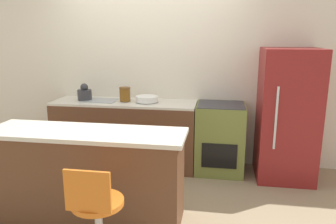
{
  "coord_description": "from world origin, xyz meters",
  "views": [
    {
      "loc": [
        0.99,
        -3.84,
        1.78
      ],
      "look_at": [
        0.42,
        -0.38,
        0.94
      ],
      "focal_mm": 35.0,
      "sensor_mm": 36.0,
      "label": 1
    }
  ],
  "objects_px": {
    "oven_range": "(220,138)",
    "refrigerator": "(287,115)",
    "stool_chair": "(97,219)",
    "kettle": "(85,93)",
    "mixing_bowl": "(147,99)"
  },
  "relations": [
    {
      "from": "refrigerator",
      "to": "stool_chair",
      "type": "bearing_deg",
      "value": -130.65
    },
    {
      "from": "oven_range",
      "to": "stool_chair",
      "type": "bearing_deg",
      "value": -113.85
    },
    {
      "from": "oven_range",
      "to": "mixing_bowl",
      "type": "xyz_separation_m",
      "value": [
        -0.97,
        0.0,
        0.49
      ]
    },
    {
      "from": "refrigerator",
      "to": "mixing_bowl",
      "type": "xyz_separation_m",
      "value": [
        -1.78,
        0.05,
        0.13
      ]
    },
    {
      "from": "oven_range",
      "to": "kettle",
      "type": "xyz_separation_m",
      "value": [
        -1.84,
        0.0,
        0.54
      ]
    },
    {
      "from": "kettle",
      "to": "mixing_bowl",
      "type": "bearing_deg",
      "value": -0.0
    },
    {
      "from": "oven_range",
      "to": "refrigerator",
      "type": "distance_m",
      "value": 0.88
    },
    {
      "from": "refrigerator",
      "to": "stool_chair",
      "type": "xyz_separation_m",
      "value": [
        -1.71,
        -1.99,
        -0.4
      ]
    },
    {
      "from": "oven_range",
      "to": "refrigerator",
      "type": "xyz_separation_m",
      "value": [
        0.81,
        -0.05,
        0.36
      ]
    },
    {
      "from": "refrigerator",
      "to": "kettle",
      "type": "xyz_separation_m",
      "value": [
        -2.65,
        0.05,
        0.19
      ]
    },
    {
      "from": "mixing_bowl",
      "to": "oven_range",
      "type": "bearing_deg",
      "value": -0.12
    },
    {
      "from": "stool_chair",
      "to": "mixing_bowl",
      "type": "bearing_deg",
      "value": 92.01
    },
    {
      "from": "oven_range",
      "to": "mixing_bowl",
      "type": "distance_m",
      "value": 1.09
    },
    {
      "from": "stool_chair",
      "to": "kettle",
      "type": "distance_m",
      "value": 2.32
    },
    {
      "from": "oven_range",
      "to": "kettle",
      "type": "relative_size",
      "value": 4.06
    }
  ]
}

